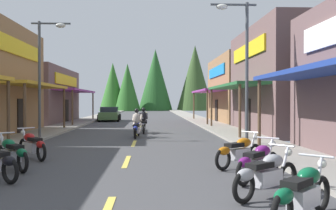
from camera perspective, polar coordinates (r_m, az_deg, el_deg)
ground at (r=30.99m, az=-4.09°, el=-3.12°), size 9.02×93.25×0.10m
sidewalk_left at (r=31.65m, az=-14.46°, el=-2.86°), size 2.37×93.25×0.12m
sidewalk_right at (r=31.36m, az=6.38°, el=-2.87°), size 2.37×93.25×0.12m
centerline_dashes at (r=32.87m, az=-4.00°, el=-2.81°), size 0.16×67.17×0.01m
storefront_left_far at (r=35.55m, az=-20.71°, el=1.37°), size 8.61×11.63×4.91m
storefront_right_middle at (r=24.92m, az=20.68°, el=3.59°), size 9.37×10.20×6.55m
storefront_right_far at (r=35.36m, az=13.71°, el=2.28°), size 9.58×10.84×6.01m
streetlamp_left at (r=19.98m, az=-18.44°, el=6.23°), size 1.98×0.30×6.03m
streetlamp_right at (r=16.30m, az=11.10°, el=7.86°), size 1.98×0.30×6.20m
motorcycle_parked_right_1 at (r=6.48m, az=20.09°, el=-12.53°), size 1.61×1.56×1.04m
motorcycle_parked_right_2 at (r=7.87m, az=14.94°, el=-10.18°), size 1.76×1.38×1.04m
motorcycle_parked_right_3 at (r=9.37m, az=13.76°, el=-8.43°), size 1.54×1.63×1.04m
motorcycle_parked_right_4 at (r=11.15m, az=10.91°, el=-6.98°), size 1.74×1.41×1.04m
motorcycle_parked_left_3 at (r=11.49m, az=-22.96°, el=-6.79°), size 1.51×1.65×1.04m
motorcycle_parked_left_4 at (r=13.34m, az=-20.22°, el=-5.76°), size 1.45×1.71×1.04m
rider_cruising_lead at (r=19.91m, az=-4.84°, el=-3.15°), size 0.61×2.14×1.57m
rider_cruising_trailing at (r=22.65m, az=-3.81°, el=-2.70°), size 0.60×2.14×1.57m
parked_car_curbside at (r=36.86m, az=-9.01°, el=-1.38°), size 2.17×4.35×1.40m
treeline_backdrop at (r=77.68m, az=-0.99°, el=3.74°), size 23.83×10.02×13.82m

